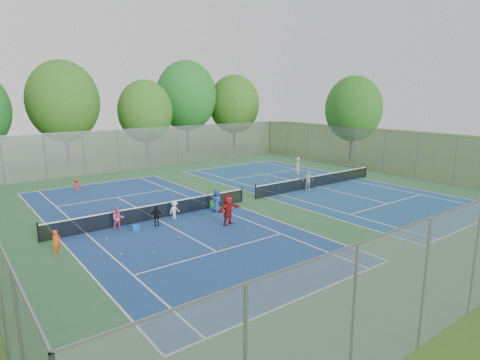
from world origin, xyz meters
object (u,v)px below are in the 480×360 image
(net_left, at_px, (156,212))
(ball_crate, at_px, (136,228))
(ball_hopper, at_px, (211,204))
(instructor, at_px, (297,168))
(net_right, at_px, (317,181))

(net_left, xyz_separation_m, ball_crate, (-1.79, -1.21, -0.29))
(ball_hopper, distance_m, instructor, 11.75)
(ball_hopper, bearing_deg, instructor, 16.59)
(net_right, relative_size, ball_hopper, 24.25)
(net_right, bearing_deg, net_left, 180.00)
(instructor, bearing_deg, ball_crate, -13.56)
(ball_crate, relative_size, ball_hopper, 0.70)
(net_left, height_order, ball_hopper, net_left)
(net_right, distance_m, ball_hopper, 10.11)
(ball_crate, bearing_deg, net_right, 4.39)
(ball_crate, height_order, ball_hopper, ball_hopper)
(net_right, bearing_deg, instructor, 71.40)
(net_right, height_order, ball_hopper, net_right)
(net_right, distance_m, ball_crate, 15.84)
(ball_crate, bearing_deg, net_left, 34.12)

